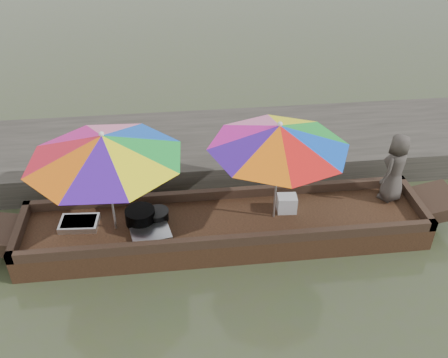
{
  "coord_description": "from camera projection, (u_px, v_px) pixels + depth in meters",
  "views": [
    {
      "loc": [
        -0.67,
        -5.62,
        4.9
      ],
      "look_at": [
        0.0,
        0.1,
        1.0
      ],
      "focal_mm": 40.0,
      "sensor_mm": 36.0,
      "label": 1
    }
  ],
  "objects": [
    {
      "name": "water",
      "position": [
        225.0,
        238.0,
        7.44
      ],
      "size": [
        80.0,
        80.0,
        0.0
      ],
      "primitive_type": "plane",
      "color": "#3B4727",
      "rests_on": "ground"
    },
    {
      "name": "dock",
      "position": [
        211.0,
        149.0,
        9.11
      ],
      "size": [
        22.0,
        2.2,
        0.5
      ],
      "primitive_type": "cube",
      "color": "#2D2B26",
      "rests_on": "ground"
    },
    {
      "name": "boat_hull",
      "position": [
        225.0,
        229.0,
        7.34
      ],
      "size": [
        5.86,
        1.2,
        0.35
      ],
      "primitive_type": "cube",
      "color": "black",
      "rests_on": "water"
    },
    {
      "name": "cooking_pot",
      "position": [
        140.0,
        216.0,
        7.13
      ],
      "size": [
        0.42,
        0.42,
        0.22
      ],
      "primitive_type": "cylinder",
      "color": "black",
      "rests_on": "boat_hull"
    },
    {
      "name": "tray_crayfish",
      "position": [
        79.0,
        223.0,
        7.1
      ],
      "size": [
        0.56,
        0.41,
        0.09
      ],
      "primitive_type": "cube",
      "rotation": [
        0.0,
        0.0,
        -0.07
      ],
      "color": "silver",
      "rests_on": "boat_hull"
    },
    {
      "name": "tray_scallop",
      "position": [
        151.0,
        234.0,
        6.93
      ],
      "size": [
        0.6,
        0.47,
        0.06
      ],
      "primitive_type": "cube",
      "rotation": [
        0.0,
        0.0,
        0.19
      ],
      "color": "silver",
      "rests_on": "boat_hull"
    },
    {
      "name": "charcoal_grill",
      "position": [
        158.0,
        216.0,
        7.21
      ],
      "size": [
        0.3,
        0.3,
        0.14
      ],
      "primitive_type": "cylinder",
      "color": "black",
      "rests_on": "boat_hull"
    },
    {
      "name": "supply_bag",
      "position": [
        287.0,
        204.0,
        7.35
      ],
      "size": [
        0.3,
        0.24,
        0.26
      ],
      "primitive_type": "cube",
      "rotation": [
        0.0,
        0.0,
        -0.08
      ],
      "color": "silver",
      "rests_on": "boat_hull"
    },
    {
      "name": "vendor",
      "position": [
        395.0,
        167.0,
        7.39
      ],
      "size": [
        0.64,
        0.61,
        1.1
      ],
      "primitive_type": "imported",
      "rotation": [
        0.0,
        0.0,
        3.83
      ],
      "color": "#3E3833",
      "rests_on": "boat_hull"
    },
    {
      "name": "umbrella_bow",
      "position": [
        109.0,
        183.0,
        6.66
      ],
      "size": [
        2.67,
        2.67,
        1.55
      ],
      "primitive_type": null,
      "rotation": [
        0.0,
        0.0,
        0.34
      ],
      "color": "blue",
      "rests_on": "boat_hull"
    },
    {
      "name": "umbrella_stern",
      "position": [
        277.0,
        172.0,
        6.87
      ],
      "size": [
        2.01,
        2.01,
        1.55
      ],
      "primitive_type": null,
      "rotation": [
        0.0,
        0.0,
        -0.04
      ],
      "color": "green",
      "rests_on": "boat_hull"
    }
  ]
}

